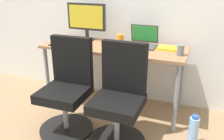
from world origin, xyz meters
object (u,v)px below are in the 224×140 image
office_chair_left (67,90)px  open_laptop (142,41)px  desktop_monitor (86,19)px  coffee_mug (120,38)px  office_chair_right (119,100)px  water_bottle_on_floor (193,131)px

office_chair_left → open_laptop: (0.56, 0.69, 0.39)m
desktop_monitor → coffee_mug: 0.46m
coffee_mug → office_chair_left: bearing=-110.9°
desktop_monitor → coffee_mug: bearing=4.7°
office_chair_left → office_chair_right: size_ratio=1.00×
office_chair_left → office_chair_right: 0.55m
water_bottle_on_floor → coffee_mug: bearing=148.1°
office_chair_left → office_chair_right: (0.55, 0.00, 0.00)m
office_chair_right → desktop_monitor: (-0.68, 0.71, 0.58)m
desktop_monitor → water_bottle_on_floor: bearing=-22.0°
open_laptop → water_bottle_on_floor: bearing=-38.7°
office_chair_right → desktop_monitor: 1.14m
office_chair_left → desktop_monitor: (-0.13, 0.71, 0.58)m
office_chair_left → desktop_monitor: bearing=100.3°
office_chair_right → open_laptop: size_ratio=3.03×
office_chair_left → desktop_monitor: 0.93m
office_chair_left → desktop_monitor: desktop_monitor is taller
water_bottle_on_floor → desktop_monitor: bearing=158.0°
open_laptop → office_chair_right: bearing=-91.2°
coffee_mug → open_laptop: bearing=-11.2°
office_chair_right → desktop_monitor: size_ratio=1.96×
office_chair_left → open_laptop: open_laptop is taller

